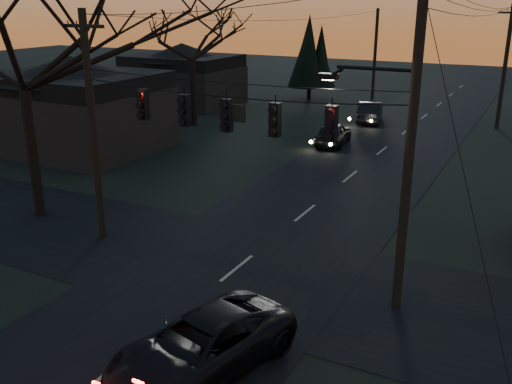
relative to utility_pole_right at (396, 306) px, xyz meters
The scene contains 15 objects.
main_road 11.41m from the utility_pole_right, 118.81° to the left, with size 8.00×120.00×0.02m, color black.
cross_road 5.50m from the utility_pole_right, behind, with size 60.00×7.00×0.02m, color black.
utility_pole_right is the anchor object (origin of this frame).
utility_pole_left 11.50m from the utility_pole_right, behind, with size 1.80×0.30×8.50m, color black, non-canonical shape.
utility_pole_far_r 28.00m from the utility_pole_right, 90.00° to the left, with size 1.80×0.30×8.50m, color black, non-canonical shape.
utility_pole_far_l 37.79m from the utility_pole_right, 107.72° to the left, with size 0.30×0.30×8.00m, color black, non-canonical shape.
span_signal_assembly 7.84m from the utility_pole_right, behind, with size 11.50×0.44×1.47m.
bare_tree_left 17.23m from the utility_pole_right, behind, with size 9.73×9.73×10.68m.
bare_tree_dist 28.07m from the utility_pole_right, 136.24° to the left, with size 6.24×6.24×9.32m.
evergreen_dist 37.47m from the utility_pole_right, 116.60° to the left, with size 3.37×3.37×6.59m.
house_left_near 24.78m from the utility_pole_right, 156.04° to the left, with size 10.00×8.00×5.60m.
house_left_far 36.51m from the utility_pole_right, 134.44° to the left, with size 9.00×7.00×5.20m.
suv_near 6.39m from the utility_pole_right, 123.17° to the right, with size 2.34×5.07×1.41m, color black.
sedan_oncoming_a 20.04m from the utility_pole_right, 115.75° to the left, with size 1.69×4.21×1.44m, color black.
sedan_oncoming_b 27.37m from the utility_pole_right, 108.54° to the left, with size 1.60×4.60×1.52m, color black.
Camera 1 is at (8.78, -5.38, 8.80)m, focal length 40.00 mm.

